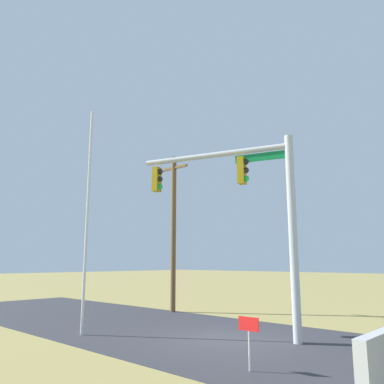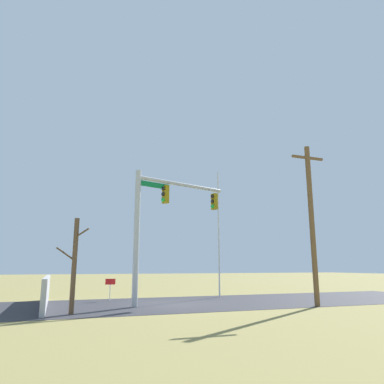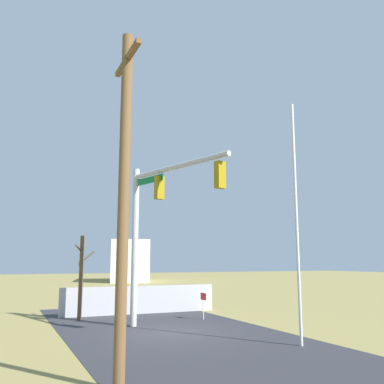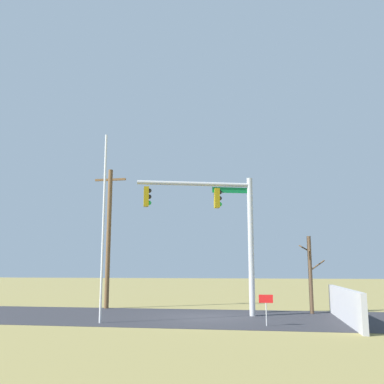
# 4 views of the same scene
# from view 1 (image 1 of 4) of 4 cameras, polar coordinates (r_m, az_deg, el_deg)

# --- Properties ---
(ground_plane) EXTENTS (160.00, 160.00, 0.00)m
(ground_plane) POSITION_cam_1_polar(r_m,az_deg,el_deg) (13.57, 5.21, -20.83)
(ground_plane) COLOR olive
(road_surface) EXTENTS (28.00, 8.00, 0.01)m
(road_surface) POSITION_cam_1_polar(r_m,az_deg,el_deg) (16.30, -6.63, -19.00)
(road_surface) COLOR #2D2D33
(road_surface) RESTS_ON ground_plane
(sidewalk_corner) EXTENTS (6.00, 6.00, 0.01)m
(sidewalk_corner) POSITION_cam_1_polar(r_m,az_deg,el_deg) (12.80, 19.62, -20.94)
(sidewalk_corner) COLOR #B7B5AD
(sidewalk_corner) RESTS_ON ground_plane
(signal_mast) EXTENTS (5.52, 1.93, 6.72)m
(signal_mast) POSITION_cam_1_polar(r_m,az_deg,el_deg) (13.51, 8.48, -1.14)
(signal_mast) COLOR #B2B5BA
(signal_mast) RESTS_ON ground_plane
(flagpole) EXTENTS (0.10, 0.10, 8.17)m
(flagpole) POSITION_cam_1_polar(r_m,az_deg,el_deg) (14.62, -15.21, -3.68)
(flagpole) COLOR silver
(flagpole) RESTS_ON ground_plane
(utility_pole) EXTENTS (1.90, 0.26, 8.10)m
(utility_pole) POSITION_cam_1_polar(r_m,az_deg,el_deg) (20.40, -2.74, -5.43)
(utility_pole) COLOR brown
(utility_pole) RESTS_ON ground_plane
(open_sign) EXTENTS (0.56, 0.04, 1.22)m
(open_sign) POSITION_cam_1_polar(r_m,az_deg,el_deg) (9.72, 8.37, -19.59)
(open_sign) COLOR silver
(open_sign) RESTS_ON ground_plane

